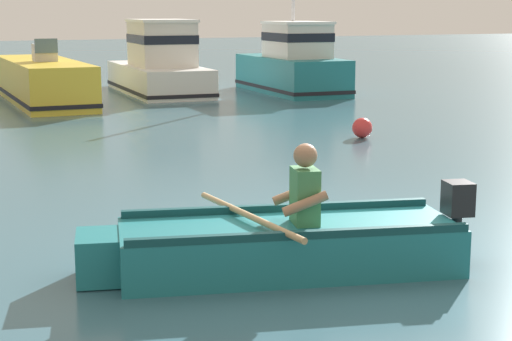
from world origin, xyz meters
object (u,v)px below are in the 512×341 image
at_px(mooring_buoy, 362,128).
at_px(moored_boat_white, 160,66).
at_px(moored_boat_teal, 293,66).
at_px(moored_boat_yellow, 43,82).
at_px(rowboat_with_person, 281,244).

bearing_deg(mooring_buoy, moored_boat_white, 95.48).
relative_size(moored_boat_white, moored_boat_teal, 1.15).
distance_m(moored_boat_yellow, moored_boat_white, 3.67).
bearing_deg(mooring_buoy, moored_boat_yellow, 117.06).
relative_size(moored_boat_teal, mooring_buoy, 12.38).
distance_m(moored_boat_white, moored_boat_teal, 3.85).
height_order(moored_boat_white, moored_boat_teal, moored_boat_teal).
relative_size(moored_boat_white, mooring_buoy, 14.26).
xyz_separation_m(moored_boat_yellow, moored_boat_white, (3.50, 1.08, 0.25)).
bearing_deg(moored_boat_white, moored_boat_yellow, -162.84).
xyz_separation_m(rowboat_with_person, moored_boat_yellow, (0.49, 15.48, 0.27)).
relative_size(rowboat_with_person, moored_boat_white, 0.68).
bearing_deg(moored_boat_teal, moored_boat_white, 158.70).
xyz_separation_m(moored_boat_teal, mooring_buoy, (-2.65, -8.37, -0.59)).
bearing_deg(moored_boat_white, moored_boat_teal, -21.30).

